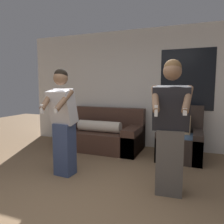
# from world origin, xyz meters

# --- Properties ---
(ground_plane) EXTENTS (14.00, 14.00, 0.00)m
(ground_plane) POSITION_xyz_m (0.00, 0.00, 0.00)
(ground_plane) COLOR #846647
(wall_back) EXTENTS (5.71, 0.07, 2.70)m
(wall_back) POSITION_xyz_m (0.02, 3.15, 1.35)
(wall_back) COLOR silver
(wall_back) RESTS_ON ground_plane
(couch) EXTENTS (1.78, 0.98, 0.91)m
(couch) POSITION_xyz_m (-0.70, 2.64, 0.31)
(couch) COLOR #472D23
(couch) RESTS_ON ground_plane
(armchair) EXTENTS (0.83, 0.88, 1.03)m
(armchair) POSITION_xyz_m (1.00, 2.58, 0.34)
(armchair) COLOR #332823
(armchair) RESTS_ON ground_plane
(side_table) EXTENTS (0.41, 0.38, 0.81)m
(side_table) POSITION_xyz_m (-1.95, 2.91, 0.53)
(side_table) COLOR black
(side_table) RESTS_ON ground_plane
(person_left) EXTENTS (0.45, 0.52, 1.68)m
(person_left) POSITION_xyz_m (-0.66, 1.02, 0.86)
(person_left) COLOR #384770
(person_left) RESTS_ON ground_plane
(person_right) EXTENTS (0.51, 0.50, 1.74)m
(person_right) POSITION_xyz_m (0.98, 0.99, 0.89)
(person_right) COLOR #56514C
(person_right) RESTS_ON ground_plane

